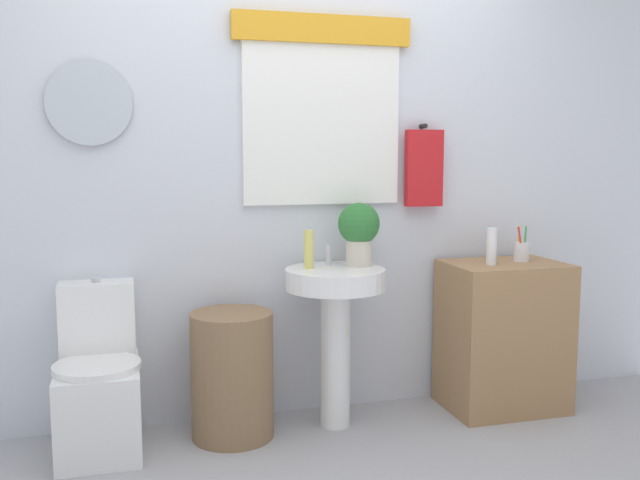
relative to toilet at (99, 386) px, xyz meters
name	(u,v)px	position (x,y,z in m)	size (l,w,h in m)	color
back_wall	(287,161)	(0.95, 0.26, 1.02)	(4.40, 0.18, 2.60)	silver
toilet	(99,386)	(0.00, 0.00, 0.00)	(0.38, 0.51, 0.77)	white
laundry_hamper	(232,375)	(0.61, -0.03, 0.01)	(0.39, 0.39, 0.60)	#846647
pedestal_sink	(335,310)	(1.12, -0.03, 0.29)	(0.49, 0.49, 0.79)	white
faucet	(328,255)	(1.12, 0.09, 0.55)	(0.03, 0.03, 0.10)	silver
wooden_cabinet	(503,336)	(2.04, -0.03, 0.10)	(0.60, 0.44, 0.78)	#9E754C
soap_bottle	(309,249)	(1.00, 0.02, 0.59)	(0.05, 0.05, 0.19)	#DBD166
potted_plant	(359,229)	(1.26, 0.03, 0.68)	(0.21, 0.21, 0.32)	beige
lotion_bottle	(492,246)	(1.94, -0.07, 0.58)	(0.05, 0.05, 0.19)	white
toothbrush_cup	(521,251)	(2.15, -0.01, 0.54)	(0.08, 0.08, 0.19)	silver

